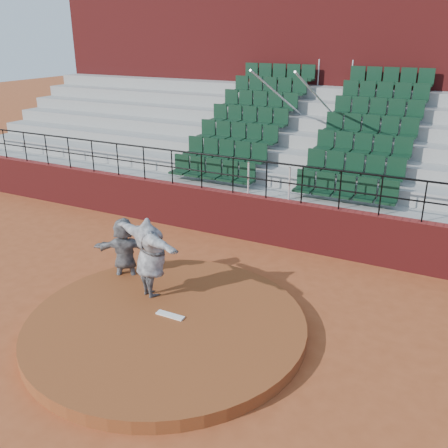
# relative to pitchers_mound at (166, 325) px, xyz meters

# --- Properties ---
(ground) EXTENTS (90.00, 90.00, 0.00)m
(ground) POSITION_rel_pitchers_mound_xyz_m (0.00, 0.00, -0.12)
(ground) COLOR #9C4823
(ground) RESTS_ON ground
(pitchers_mound) EXTENTS (5.50, 5.50, 0.25)m
(pitchers_mound) POSITION_rel_pitchers_mound_xyz_m (0.00, 0.00, 0.00)
(pitchers_mound) COLOR brown
(pitchers_mound) RESTS_ON ground
(pitching_rubber) EXTENTS (0.60, 0.15, 0.03)m
(pitching_rubber) POSITION_rel_pitchers_mound_xyz_m (0.00, 0.15, 0.14)
(pitching_rubber) COLOR white
(pitching_rubber) RESTS_ON pitchers_mound
(boundary_wall) EXTENTS (24.00, 0.30, 1.30)m
(boundary_wall) POSITION_rel_pitchers_mound_xyz_m (0.00, 5.00, 0.53)
(boundary_wall) COLOR maroon
(boundary_wall) RESTS_ON ground
(wall_railing) EXTENTS (24.04, 0.05, 1.03)m
(wall_railing) POSITION_rel_pitchers_mound_xyz_m (0.00, 5.00, 1.90)
(wall_railing) COLOR black
(wall_railing) RESTS_ON boundary_wall
(seating_deck) EXTENTS (24.00, 5.97, 4.63)m
(seating_deck) POSITION_rel_pitchers_mound_xyz_m (0.00, 8.65, 1.31)
(seating_deck) COLOR gray
(seating_deck) RESTS_ON ground
(press_box_facade) EXTENTS (24.00, 3.00, 7.10)m
(press_box_facade) POSITION_rel_pitchers_mound_xyz_m (0.00, 12.60, 3.43)
(press_box_facade) COLOR maroon
(press_box_facade) RESTS_ON ground
(pitcher) EXTENTS (2.24, 1.38, 1.77)m
(pitcher) POSITION_rel_pitchers_mound_xyz_m (-0.81, 0.70, 1.01)
(pitcher) COLOR black
(pitcher) RESTS_ON pitchers_mound
(fielder) EXTENTS (1.57, 1.08, 1.63)m
(fielder) POSITION_rel_pitchers_mound_xyz_m (-1.92, 1.25, 0.69)
(fielder) COLOR black
(fielder) RESTS_ON ground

